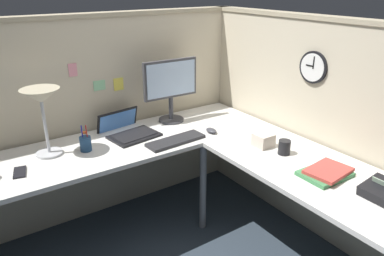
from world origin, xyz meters
name	(u,v)px	position (x,y,z in m)	size (l,w,h in m)	color
ground_plane	(197,245)	(0.00, 0.00, 0.00)	(6.80, 6.80, 0.00)	#2D3842
cubicle_wall_back	(95,119)	(-0.36, 0.87, 0.79)	(2.57, 0.12, 1.58)	beige
cubicle_wall_right	(319,130)	(0.87, -0.27, 0.79)	(0.12, 2.37, 1.58)	beige
desk	(184,177)	(-0.15, -0.05, 0.63)	(2.35, 2.15, 0.73)	silver
monitor	(171,86)	(0.18, 0.64, 1.02)	(0.46, 0.20, 0.50)	#38383D
laptop	(127,130)	(-0.23, 0.60, 0.75)	(0.39, 0.43, 0.22)	black
keyboard	(176,141)	(-0.01, 0.26, 0.74)	(0.43, 0.14, 0.02)	#232326
computer_mouse	(211,131)	(0.30, 0.26, 0.75)	(0.06, 0.10, 0.03)	#38383D
desk_lamp_dome	(41,101)	(-0.80, 0.56, 1.09)	(0.24, 0.24, 0.44)	#B7BABF
pen_cup	(86,143)	(-0.58, 0.48, 0.78)	(0.08, 0.08, 0.18)	navy
cell_phone	(20,172)	(-1.02, 0.40, 0.73)	(0.07, 0.14, 0.01)	black
book_stack	(326,173)	(0.46, -0.65, 0.75)	(0.30, 0.23, 0.04)	#3F7F4C
coffee_mug	(284,147)	(0.48, -0.30, 0.78)	(0.08, 0.08, 0.10)	black
tissue_box	(263,140)	(0.45, -0.14, 0.78)	(0.12, 0.12, 0.09)	beige
wall_clock	(314,67)	(0.82, -0.20, 1.25)	(0.04, 0.22, 0.22)	black
pinned_note_leftmost	(119,84)	(-0.17, 0.82, 1.05)	(0.08, 0.00, 0.10)	#EAD84C
pinned_note_middle	(99,85)	(-0.33, 0.82, 1.06)	(0.09, 0.00, 0.07)	#8CCC99
pinned_note_rightmost	(73,70)	(-0.51, 0.82, 1.21)	(0.06, 0.00, 0.09)	pink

